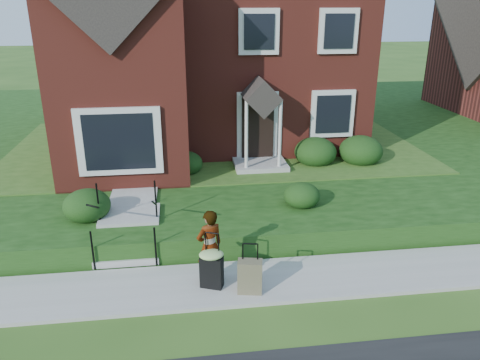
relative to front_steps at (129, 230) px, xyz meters
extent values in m
plane|color=#2D5119|center=(2.50, -1.84, -0.47)|extent=(120.00, 120.00, 0.00)
cube|color=#9E9B93|center=(2.50, -1.84, -0.43)|extent=(60.00, 1.60, 0.08)
cube|color=#16370F|center=(6.50, 9.06, -0.17)|extent=(44.00, 20.00, 0.60)
cube|color=#9E9B93|center=(0.00, 3.16, 0.16)|extent=(1.20, 6.00, 0.06)
cube|color=maroon|center=(2.50, 8.16, 2.83)|extent=(10.00, 8.00, 5.40)
cube|color=maroon|center=(-0.30, 3.36, 2.83)|extent=(3.60, 2.40, 5.40)
cube|color=silver|center=(-0.30, 2.21, 1.53)|extent=(2.20, 0.30, 1.80)
cube|color=black|center=(3.70, 4.10, 1.18)|extent=(1.00, 0.12, 2.10)
cube|color=black|center=(6.10, 4.11, 1.63)|extent=(1.40, 0.10, 1.50)
cube|color=#9E9B93|center=(0.00, -0.84, -0.32)|extent=(1.40, 0.30, 0.15)
cube|color=#9E9B93|center=(0.00, -0.54, -0.17)|extent=(1.40, 0.30, 0.15)
cube|color=#9E9B93|center=(0.00, -0.24, -0.02)|extent=(1.40, 0.30, 0.15)
cube|color=#9E9B93|center=(0.00, 0.06, 0.13)|extent=(1.40, 0.30, 0.15)
cube|color=#9E9B93|center=(0.00, 0.61, 0.13)|extent=(1.40, 0.80, 0.15)
cylinder|color=black|center=(-0.65, -0.99, 0.06)|extent=(0.04, 0.04, 0.90)
cylinder|color=black|center=(-0.65, 0.21, 0.66)|extent=(0.04, 0.04, 0.90)
cylinder|color=black|center=(0.65, -0.99, 0.06)|extent=(0.04, 0.04, 0.90)
cylinder|color=black|center=(0.65, 0.21, 0.66)|extent=(0.04, 0.04, 0.90)
ellipsoid|color=black|center=(-1.60, 3.25, 0.60)|extent=(1.35, 1.35, 0.95)
ellipsoid|color=black|center=(1.41, 3.44, 0.48)|extent=(1.01, 1.01, 0.71)
ellipsoid|color=black|center=(5.51, 3.75, 0.59)|extent=(1.33, 1.33, 0.93)
ellipsoid|color=black|center=(6.96, 3.65, 0.61)|extent=(1.38, 1.38, 0.96)
ellipsoid|color=black|center=(-0.98, 0.54, 0.51)|extent=(1.11, 1.11, 0.77)
ellipsoid|color=black|center=(4.25, 0.60, 0.45)|extent=(0.92, 0.92, 0.64)
imported|color=#999999|center=(1.76, -1.72, 0.38)|extent=(0.67, 0.58, 1.55)
cube|color=black|center=(1.78, -1.95, -0.07)|extent=(0.50, 0.39, 0.66)
cylinder|color=black|center=(1.78, -1.95, 0.76)|extent=(0.26, 0.12, 0.03)
cylinder|color=black|center=(1.64, -1.95, 0.51)|extent=(0.02, 0.02, 0.49)
cylinder|color=black|center=(1.91, -1.95, 0.51)|extent=(0.02, 0.02, 0.49)
cylinder|color=black|center=(1.62, -1.95, -0.36)|extent=(0.06, 0.07, 0.06)
cylinder|color=black|center=(1.93, -1.95, -0.36)|extent=(0.06, 0.07, 0.06)
ellipsoid|color=#9CC16E|center=(1.78, -1.95, 0.34)|extent=(0.59, 0.54, 0.15)
cube|color=brown|center=(2.50, -2.24, -0.05)|extent=(0.52, 0.35, 0.68)
cylinder|color=black|center=(2.50, -2.24, 0.62)|extent=(0.28, 0.08, 0.03)
cylinder|color=black|center=(2.36, -2.24, 0.45)|extent=(0.02, 0.02, 0.33)
cylinder|color=black|center=(2.64, -2.24, 0.45)|extent=(0.02, 0.02, 0.33)
cylinder|color=black|center=(2.33, -2.24, -0.36)|extent=(0.05, 0.07, 0.06)
cylinder|color=black|center=(2.66, -2.24, -0.36)|extent=(0.05, 0.07, 0.06)
camera|label=1|loc=(1.28, -9.95, 4.92)|focal=35.00mm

